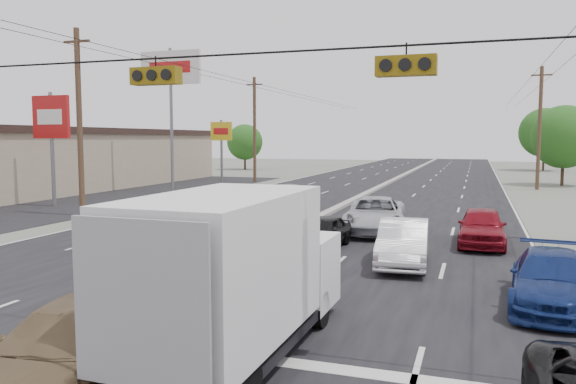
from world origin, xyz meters
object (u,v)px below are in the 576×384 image
(queue_car_e, at_px, (482,227))
(tree_left_far, at_px, (245,142))
(pole_sign_far, at_px, (221,136))
(pole_sign_mid, at_px, (51,123))
(queue_car_a, at_px, (322,232))
(utility_pole_right_c, at_px, (540,127))
(utility_pole_left_b, at_px, (79,121))
(pole_sign_billboard, at_px, (171,77))
(oncoming_near, at_px, (155,216))
(utility_pole_left_c, at_px, (255,129))
(box_truck, at_px, (238,274))
(queue_car_c, at_px, (375,215))
(tree_right_far, at_px, (545,133))
(red_sedan, at_px, (259,251))
(queue_car_d, at_px, (552,281))
(oncoming_far, at_px, (290,194))
(tan_sedan, at_px, (71,348))
(queue_car_b, at_px, (403,243))
(tree_right_mid, at_px, (564,137))

(queue_car_e, bearing_deg, tree_left_far, 122.68)
(pole_sign_far, relative_size, queue_car_e, 1.38)
(pole_sign_mid, distance_m, queue_car_a, 21.14)
(utility_pole_right_c, height_order, tree_left_far, utility_pole_right_c)
(utility_pole_left_b, xyz_separation_m, pole_sign_mid, (-4.50, 3.00, 0.01))
(pole_sign_billboard, distance_m, pole_sign_far, 12.89)
(queue_car_a, bearing_deg, oncoming_near, 174.87)
(utility_pole_left_c, bearing_deg, box_truck, -68.44)
(queue_car_c, bearing_deg, tree_right_far, 70.57)
(utility_pole_left_c, relative_size, red_sedan, 2.32)
(pole_sign_far, relative_size, queue_car_d, 1.28)
(oncoming_far, bearing_deg, tree_left_far, -70.61)
(pole_sign_far, xyz_separation_m, box_truck, (19.52, -40.55, -2.76))
(pole_sign_mid, distance_m, queue_car_d, 29.95)
(pole_sign_mid, height_order, tan_sedan, pole_sign_mid)
(utility_pole_right_c, bearing_deg, red_sedan, -108.01)
(tan_sedan, height_order, queue_car_d, tan_sedan)
(queue_car_d, xyz_separation_m, queue_car_e, (-1.58, 7.97, 0.06))
(utility_pole_left_c, xyz_separation_m, queue_car_b, (18.00, -31.49, -4.37))
(utility_pole_right_c, relative_size, box_truck, 1.57)
(utility_pole_left_b, xyz_separation_m, queue_car_e, (20.49, -2.11, -4.37))
(utility_pole_right_c, relative_size, pole_sign_billboard, 0.91)
(box_truck, bearing_deg, pole_sign_far, 116.69)
(queue_car_b, bearing_deg, tan_sedan, -114.23)
(oncoming_near, bearing_deg, pole_sign_far, -68.43)
(pole_sign_billboard, distance_m, red_sedan, 28.45)
(queue_car_e, bearing_deg, utility_pole_right_c, 80.75)
(pole_sign_billboard, xyz_separation_m, pole_sign_far, (-1.50, 12.00, -4.46))
(pole_sign_mid, height_order, oncoming_far, pole_sign_mid)
(tree_right_mid, bearing_deg, queue_car_a, -110.29)
(red_sedan, relative_size, queue_car_c, 0.77)
(tree_left_far, bearing_deg, utility_pole_left_b, -78.08)
(utility_pole_left_c, relative_size, pole_sign_billboard, 0.91)
(utility_pole_right_c, height_order, tree_right_far, utility_pole_right_c)
(oncoming_far, bearing_deg, box_truck, 98.71)
(utility_pole_left_c, bearing_deg, utility_pole_right_c, 0.00)
(pole_sign_far, height_order, tan_sedan, pole_sign_far)
(utility_pole_right_c, bearing_deg, queue_car_c, -109.59)
(oncoming_near, bearing_deg, tree_right_far, -108.75)
(box_truck, height_order, queue_car_d, box_truck)
(utility_pole_right_c, xyz_separation_m, pole_sign_billboard, (-27.00, -12.00, 3.76))
(tan_sedan, distance_m, queue_car_b, 11.89)
(queue_car_d, bearing_deg, oncoming_near, 160.94)
(tan_sedan, relative_size, queue_car_a, 1.34)
(queue_car_d, bearing_deg, utility_pole_right_c, 90.49)
(tree_right_far, bearing_deg, queue_car_d, -95.64)
(utility_pole_left_b, relative_size, tree_right_far, 1.23)
(utility_pole_left_b, relative_size, pole_sign_far, 1.67)
(pole_sign_far, distance_m, queue_car_d, 43.57)
(queue_car_a, height_order, queue_car_e, queue_car_e)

